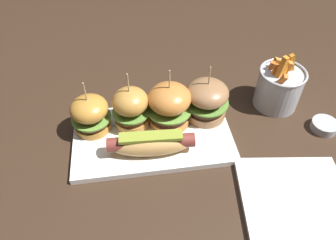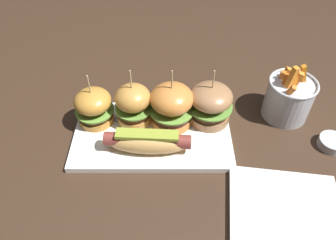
# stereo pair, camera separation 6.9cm
# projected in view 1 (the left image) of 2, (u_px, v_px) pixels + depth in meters

# --- Properties ---
(ground_plane) EXTENTS (3.00, 3.00, 0.00)m
(ground_plane) POSITION_uv_depth(u_px,v_px,m) (153.00, 138.00, 0.72)
(ground_plane) COLOR #382619
(platter_main) EXTENTS (0.35, 0.20, 0.01)m
(platter_main) POSITION_uv_depth(u_px,v_px,m) (153.00, 136.00, 0.72)
(platter_main) COLOR white
(platter_main) RESTS_ON ground
(hot_dog) EXTENTS (0.18, 0.06, 0.05)m
(hot_dog) POSITION_uv_depth(u_px,v_px,m) (151.00, 144.00, 0.66)
(hot_dog) COLOR tan
(hot_dog) RESTS_ON platter_main
(slider_far_left) EXTENTS (0.09, 0.09, 0.13)m
(slider_far_left) POSITION_uv_depth(u_px,v_px,m) (90.00, 114.00, 0.70)
(slider_far_left) COLOR #C48734
(slider_far_left) RESTS_ON platter_main
(slider_center_left) EXTENTS (0.08, 0.08, 0.14)m
(slider_center_left) POSITION_uv_depth(u_px,v_px,m) (131.00, 108.00, 0.70)
(slider_center_left) COLOR #C5893D
(slider_center_left) RESTS_ON platter_main
(slider_center_right) EXTENTS (0.10, 0.10, 0.14)m
(slider_center_right) POSITION_uv_depth(u_px,v_px,m) (169.00, 105.00, 0.70)
(slider_center_right) COLOR #CC7D37
(slider_center_right) RESTS_ON platter_main
(slider_far_right) EXTENTS (0.10, 0.10, 0.14)m
(slider_far_right) POSITION_uv_depth(u_px,v_px,m) (207.00, 100.00, 0.72)
(slider_far_right) COLOR #9C6E47
(slider_far_right) RESTS_ON platter_main
(fries_bucket) EXTENTS (0.11, 0.11, 0.15)m
(fries_bucket) POSITION_uv_depth(u_px,v_px,m) (279.00, 87.00, 0.77)
(fries_bucket) COLOR #B7BABF
(fries_bucket) RESTS_ON ground
(sauce_ramekin) EXTENTS (0.06, 0.06, 0.02)m
(sauce_ramekin) POSITION_uv_depth(u_px,v_px,m) (324.00, 126.00, 0.74)
(sauce_ramekin) COLOR #B7BABF
(sauce_ramekin) RESTS_ON ground
(side_plate) EXTENTS (0.23, 0.23, 0.01)m
(side_plate) POSITION_uv_depth(u_px,v_px,m) (297.00, 203.00, 0.60)
(side_plate) COLOR white
(side_plate) RESTS_ON ground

